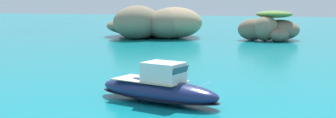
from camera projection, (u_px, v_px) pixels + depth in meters
The scene contains 3 objects.
islet_large at pixel (156, 25), 89.47m from camera, with size 23.77×23.34×6.63m.
islet_small at pixel (271, 29), 82.72m from camera, with size 12.09×11.42×5.70m.
motorboat_navy at pixel (158, 89), 32.02m from camera, with size 10.73×5.23×3.03m.
Camera 1 is at (10.41, -18.69, 7.47)m, focal length 46.08 mm.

